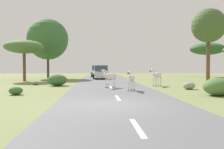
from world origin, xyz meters
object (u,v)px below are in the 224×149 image
bush_1 (57,80)px  rock_2 (189,86)px  car_0 (101,73)px  tree_4 (207,49)px  bush_3 (16,91)px  zebra_1 (109,76)px  tree_1 (24,47)px  zebra_2 (156,76)px  tree_2 (48,39)px  bush_0 (218,87)px  car_1 (97,71)px  zebra_0 (131,78)px  tree_0 (209,26)px  rock_1 (35,83)px

bush_1 → rock_2: bearing=-20.3°
car_0 → tree_4: size_ratio=0.82×
car_0 → bush_3: (-5.34, -16.59, -0.60)m
car_0 → tree_4: tree_4 is taller
zebra_1 → tree_1: 13.31m
zebra_1 → zebra_2: size_ratio=0.97×
bush_3 → rock_2: rock_2 is taller
tree_2 → rock_2: bearing=-50.4°
bush_1 → bush_0: bearing=-35.9°
bush_1 → bush_3: bush_1 is taller
bush_1 → zebra_1: bearing=-31.2°
car_1 → rock_2: 21.79m
zebra_2 → rock_2: zebra_2 is taller
zebra_1 → tree_1: bearing=9.2°
bush_1 → rock_2: (10.19, -3.77, -0.23)m
bush_1 → car_0: bearing=69.0°
bush_1 → tree_1: bearing=125.7°
zebra_0 → tree_0: (8.75, 7.11, 4.78)m
zebra_1 → tree_4: (16.57, 18.62, 3.49)m
car_0 → bush_1: car_0 is taller
tree_4 → car_1: bearing=176.8°
bush_1 → zebra_2: bearing=-5.8°
zebra_0 → car_1: 22.00m
zebra_1 → car_1: (-0.87, 19.61, -0.07)m
bush_3 → rock_2: (11.61, 2.58, 0.03)m
tree_2 → rock_1: bearing=-84.3°
tree_0 → bush_1: (-14.47, -2.17, -5.16)m
zebra_1 → tree_2: tree_2 is taller
bush_3 → rock_1: bearing=95.6°
tree_0 → rock_1: (-16.62, -1.03, -5.48)m
tree_0 → rock_2: size_ratio=8.30×
car_0 → bush_0: 18.95m
zebra_1 → tree_2: (-7.66, 15.13, 4.45)m
bush_3 → tree_1: bearing=104.4°
zebra_0 → zebra_2: size_ratio=0.93×
zebra_2 → car_0: car_0 is taller
car_0 → rock_1: size_ratio=6.47×
tree_0 → zebra_2: bearing=-153.0°
zebra_0 → bush_3: bearing=33.7°
bush_0 → rock_1: bearing=145.3°
zebra_2 → tree_1: 15.47m
tree_0 → bush_3: bearing=-151.8°
zebra_1 → tree_0: tree_0 is taller
car_0 → car_1: bearing=91.2°
tree_1 → bush_3: tree_1 is taller
car_1 → tree_2: 9.30m
tree_0 → bush_1: bearing=-171.5°
zebra_1 → tree_1: tree_1 is taller
zebra_2 → tree_0: 8.22m
car_1 → zebra_0: bearing=94.3°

